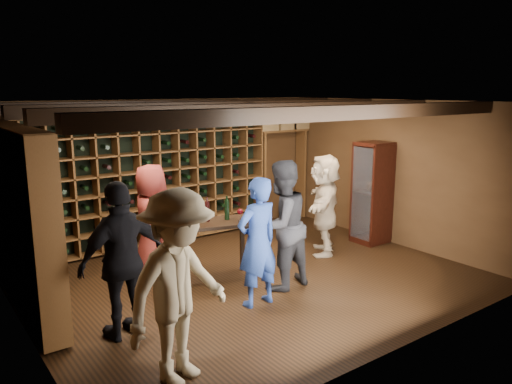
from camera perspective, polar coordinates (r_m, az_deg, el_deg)
ground at (r=7.28m, az=-0.33°, el=-9.85°), size 6.00×6.00×0.00m
room_shell at (r=6.81m, az=-0.61°, el=9.57°), size 6.00×6.00×6.00m
wine_rack_back at (r=8.67m, az=-12.26°, el=1.32°), size 4.65×0.30×2.20m
wine_rack_left at (r=6.59m, az=-25.29°, el=-2.82°), size 0.30×2.65×2.20m
crate_shelf at (r=10.14m, az=3.02°, el=5.44°), size 1.20×0.32×2.07m
display_cabinet at (r=8.96m, az=13.10°, el=-0.30°), size 0.55×0.50×1.75m
man_blue_shirt at (r=6.19m, az=0.18°, el=-5.75°), size 0.62×0.42×1.64m
man_grey_suit at (r=6.72m, az=2.91°, el=-3.80°), size 0.92×0.76×1.76m
guest_red_floral at (r=7.15m, az=-11.79°, el=-3.47°), size 0.53×0.81×1.66m
guest_woman_black at (r=5.59m, az=-14.97°, el=-7.54°), size 1.07×0.58×1.74m
guest_khaki at (r=4.64m, az=-8.87°, el=-10.74°), size 1.33×1.02×1.83m
guest_beige at (r=8.22m, az=7.82°, el=-1.41°), size 1.41×1.44×1.65m
tasting_table at (r=7.01m, az=-5.10°, el=-4.19°), size 1.25×0.87×1.14m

